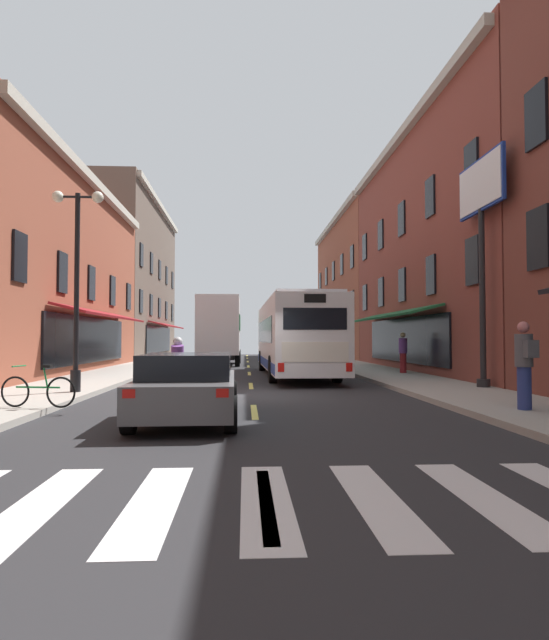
% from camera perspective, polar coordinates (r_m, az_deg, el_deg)
% --- Properties ---
extents(ground_plane, '(34.80, 80.00, 0.10)m').
position_cam_1_polar(ground_plane, '(15.47, -2.39, -8.15)').
color(ground_plane, '#28282B').
extents(lane_centre_dashes, '(0.14, 73.90, 0.01)m').
position_cam_1_polar(lane_centre_dashes, '(15.21, -2.38, -8.05)').
color(lane_centre_dashes, '#DBCC4C').
rests_on(lane_centre_dashes, ground).
extents(crosswalk_near, '(7.10, 2.80, 0.01)m').
position_cam_1_polar(crosswalk_near, '(5.61, -0.90, -18.60)').
color(crosswalk_near, silver).
rests_on(crosswalk_near, ground).
extents(sidewalk_left, '(3.00, 80.00, 0.14)m').
position_cam_1_polar(sidewalk_left, '(16.47, -23.56, -7.20)').
color(sidewalk_left, '#A39E93').
rests_on(sidewalk_left, ground).
extents(sidewalk_right, '(3.00, 80.00, 0.14)m').
position_cam_1_polar(sidewalk_right, '(16.62, 18.58, -7.21)').
color(sidewalk_right, '#A39E93').
rests_on(sidewalk_right, ground).
extents(billboard_sign, '(0.40, 3.02, 7.03)m').
position_cam_1_polar(billboard_sign, '(18.01, 21.09, 10.75)').
color(billboard_sign, black).
rests_on(billboard_sign, sidewalk_right).
extents(transit_bus, '(2.81, 12.15, 3.26)m').
position_cam_1_polar(transit_bus, '(23.19, 2.09, -1.74)').
color(transit_bus, silver).
rests_on(transit_bus, ground).
extents(box_truck, '(2.50, 7.26, 4.05)m').
position_cam_1_polar(box_truck, '(32.77, -5.82, -1.19)').
color(box_truck, white).
rests_on(box_truck, ground).
extents(sedan_near, '(2.00, 4.61, 1.31)m').
position_cam_1_polar(sedan_near, '(10.85, -9.15, -6.91)').
color(sedan_near, '#515154').
rests_on(sedan_near, ground).
extents(sedan_mid, '(2.06, 4.26, 1.42)m').
position_cam_1_polar(sedan_mid, '(43.72, -5.32, -3.16)').
color(sedan_mid, silver).
rests_on(sedan_mid, ground).
extents(motorcycle_rider, '(0.62, 2.07, 1.66)m').
position_cam_1_polar(motorcycle_rider, '(15.06, -10.25, -5.39)').
color(motorcycle_rider, black).
rests_on(motorcycle_rider, ground).
extents(bicycle_near, '(1.69, 0.51, 0.91)m').
position_cam_1_polar(bicycle_near, '(12.62, -23.80, -6.86)').
color(bicycle_near, black).
rests_on(bicycle_near, sidewalk_left).
extents(pedestrian_near, '(0.36, 0.51, 1.83)m').
position_cam_1_polar(pedestrian_near, '(12.30, 25.01, -4.12)').
color(pedestrian_near, navy).
rests_on(pedestrian_near, sidewalk_right).
extents(pedestrian_mid, '(0.36, 0.36, 1.74)m').
position_cam_1_polar(pedestrian_mid, '(23.81, 13.49, -3.32)').
color(pedestrian_mid, maroon).
rests_on(pedestrian_mid, sidewalk_right).
extents(street_lamp_twin, '(1.42, 0.32, 5.61)m').
position_cam_1_polar(street_lamp_twin, '(15.99, -20.25, 3.97)').
color(street_lamp_twin, black).
rests_on(street_lamp_twin, sidewalk_left).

